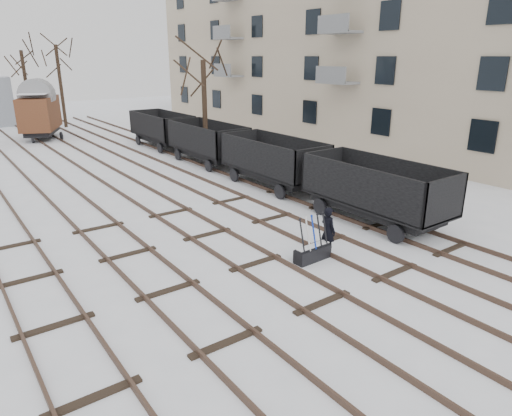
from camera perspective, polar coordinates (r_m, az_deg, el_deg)
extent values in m
plane|color=white|center=(14.44, -0.05, -7.00)|extent=(120.00, 120.00, 0.00)
cube|color=black|center=(14.09, -25.77, -9.56)|extent=(1.90, 0.20, 0.08)
cube|color=black|center=(25.61, -26.09, 2.70)|extent=(0.07, 52.00, 0.15)
cube|color=black|center=(25.87, -23.00, 3.26)|extent=(0.07, 52.00, 0.15)
cube|color=black|center=(14.75, -14.29, -6.94)|extent=(1.90, 0.20, 0.08)
cube|color=black|center=(26.24, -19.70, 3.86)|extent=(0.07, 52.00, 0.15)
cube|color=black|center=(26.66, -16.76, 4.37)|extent=(0.07, 52.00, 0.15)
cube|color=black|center=(15.95, -4.28, -4.40)|extent=(1.90, 0.20, 0.08)
cube|color=black|center=(27.19, -13.66, 4.90)|extent=(0.07, 52.00, 0.15)
cube|color=black|center=(27.74, -10.93, 5.36)|extent=(0.07, 52.00, 0.15)
cube|color=black|center=(17.59, 4.04, -2.16)|extent=(1.90, 0.20, 0.08)
cube|color=black|center=(28.42, -8.08, 5.82)|extent=(0.07, 52.00, 0.15)
cube|color=black|center=(29.10, -5.58, 6.21)|extent=(0.07, 52.00, 0.15)
cube|color=black|center=(19.55, 10.80, -0.31)|extent=(1.90, 0.20, 0.08)
cube|color=#C1B294|center=(37.03, 13.24, 20.79)|extent=(10.00, 45.00, 16.00)
cube|color=black|center=(14.71, 7.07, -5.71)|extent=(1.31, 0.47, 0.44)
cube|color=black|center=(14.61, 7.11, -4.85)|extent=(1.31, 0.35, 0.06)
cube|color=silver|center=(14.60, 7.11, -4.71)|extent=(1.26, 0.31, 0.03)
cylinder|color=black|center=(14.10, 5.74, -3.54)|extent=(0.06, 0.32, 1.08)
cylinder|color=silver|center=(14.26, 6.47, -3.30)|extent=(0.06, 0.32, 1.08)
cylinder|color=#0C2AA3|center=(14.43, 7.18, -3.07)|extent=(0.06, 0.32, 1.08)
cylinder|color=black|center=(14.59, 7.88, -2.84)|extent=(0.06, 0.32, 1.08)
cylinder|color=black|center=(14.76, 8.56, -2.61)|extent=(0.06, 0.32, 1.08)
imported|color=black|center=(15.03, 9.00, -2.82)|extent=(0.40, 0.60, 1.62)
cube|color=black|center=(18.36, 14.55, 0.20)|extent=(1.89, 5.19, 0.39)
cube|color=black|center=(18.30, 14.60, 0.79)|extent=(2.36, 5.90, 0.12)
cube|color=black|center=(17.25, 12.39, 2.61)|extent=(0.10, 5.90, 1.57)
cube|color=black|center=(18.96, 16.99, 3.65)|extent=(0.10, 5.90, 1.57)
cube|color=silver|center=(18.28, 14.62, 1.08)|extent=(2.13, 5.67, 0.06)
cylinder|color=black|center=(16.57, 17.05, -3.12)|extent=(0.12, 0.69, 0.69)
cylinder|color=black|center=(20.40, 12.39, 1.32)|extent=(0.12, 0.69, 0.69)
cube|color=black|center=(22.76, 2.14, 4.29)|extent=(1.89, 5.19, 0.39)
cube|color=black|center=(22.72, 2.15, 4.77)|extent=(2.36, 5.90, 0.12)
cube|color=black|center=(21.88, -0.17, 6.37)|extent=(0.10, 5.90, 1.57)
cube|color=black|center=(23.25, 4.39, 7.04)|extent=(0.10, 5.90, 1.57)
cube|color=silver|center=(22.69, 2.15, 5.01)|extent=(2.13, 5.67, 0.06)
cylinder|color=black|center=(20.77, 3.00, 2.04)|extent=(0.12, 0.69, 0.69)
cylinder|color=black|center=(24.93, 1.42, 4.85)|extent=(0.12, 0.69, 0.69)
cube|color=black|center=(27.95, -6.03, 6.87)|extent=(1.89, 5.19, 0.39)
cube|color=black|center=(27.91, -6.04, 7.27)|extent=(2.36, 5.90, 0.12)
cube|color=black|center=(27.23, -8.18, 8.59)|extent=(0.10, 5.90, 1.57)
cube|color=black|center=(28.34, -4.10, 9.11)|extent=(0.10, 5.90, 1.57)
cube|color=silver|center=(27.89, -6.05, 7.46)|extent=(2.13, 5.67, 0.06)
cylinder|color=black|center=(25.88, -5.97, 5.27)|extent=(0.12, 0.69, 0.69)
cylinder|color=black|center=(30.14, -6.05, 7.14)|extent=(0.12, 0.69, 0.69)
cube|color=black|center=(33.55, -11.61, 8.54)|extent=(1.89, 5.19, 0.39)
cube|color=black|center=(33.52, -11.63, 8.87)|extent=(2.36, 5.90, 0.12)
cube|color=black|center=(32.96, -13.53, 9.97)|extent=(0.10, 5.90, 1.57)
cube|color=black|center=(33.88, -9.96, 10.42)|extent=(0.10, 5.90, 1.57)
cube|color=silver|center=(33.51, -11.64, 9.04)|extent=(2.13, 5.67, 0.06)
cylinder|color=black|center=(31.47, -11.91, 7.33)|extent=(0.12, 0.69, 0.69)
cylinder|color=black|center=(35.74, -11.29, 8.67)|extent=(0.12, 0.69, 0.69)
cube|color=black|center=(39.95, -25.16, 8.68)|extent=(3.32, 4.49, 0.37)
cube|color=#4F2A17|center=(39.78, -25.43, 10.67)|extent=(3.96, 5.19, 2.43)
cube|color=silver|center=(39.64, -25.75, 12.87)|extent=(3.66, 4.88, 0.04)
cylinder|color=black|center=(38.35, -26.14, 7.78)|extent=(0.11, 0.65, 0.65)
cylinder|color=black|center=(41.64, -24.15, 8.76)|extent=(0.11, 0.65, 0.65)
cylinder|color=black|center=(27.96, -6.41, 11.77)|extent=(0.30, 0.30, 6.00)
cylinder|color=black|center=(46.56, -26.72, 13.05)|extent=(0.30, 0.30, 6.70)
cylinder|color=black|center=(45.73, -23.20, 13.75)|extent=(0.30, 0.30, 7.18)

